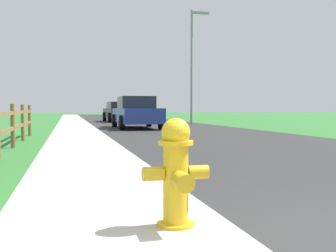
{
  "coord_description": "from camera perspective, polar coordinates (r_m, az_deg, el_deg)",
  "views": [
    {
      "loc": [
        -1.37,
        -2.46,
        1.0
      ],
      "look_at": [
        0.57,
        5.42,
        0.64
      ],
      "focal_mm": 43.74,
      "sensor_mm": 36.0,
      "label": 1
    }
  ],
  "objects": [
    {
      "name": "parked_car_black",
      "position": [
        29.84,
        -6.74,
        2.04
      ],
      "size": [
        2.18,
        5.02,
        1.43
      ],
      "color": "black",
      "rests_on": "ground"
    },
    {
      "name": "street_lamp",
      "position": [
        25.59,
        3.53,
        9.53
      ],
      "size": [
        1.17,
        0.2,
        7.0
      ],
      "color": "gray",
      "rests_on": "ground"
    },
    {
      "name": "parked_suv_blue",
      "position": [
        20.1,
        -4.44,
        1.87
      ],
      "size": [
        2.05,
        4.86,
        1.56
      ],
      "color": "navy",
      "rests_on": "ground"
    },
    {
      "name": "road_asphalt",
      "position": [
        29.88,
        -4.41,
        0.62
      ],
      "size": [
        7.0,
        66.0,
        0.01
      ],
      "primitive_type": "cube",
      "color": "#2C2C2C",
      "rests_on": "ground"
    },
    {
      "name": "grass_verge",
      "position": [
        29.65,
        -19.85,
        0.47
      ],
      "size": [
        5.0,
        66.0,
        0.0
      ],
      "primitive_type": "cube",
      "color": "#2F6F2F",
      "rests_on": "ground"
    },
    {
      "name": "fire_hydrant",
      "position": [
        3.44,
        1.16,
        -6.27
      ],
      "size": [
        0.56,
        0.48,
        0.91
      ],
      "color": "yellow",
      "rests_on": "ground"
    },
    {
      "name": "curb_concrete",
      "position": [
        29.53,
        -16.96,
        0.5
      ],
      "size": [
        6.0,
        66.0,
        0.01
      ],
      "primitive_type": "cube",
      "color": "#B2AAA1",
      "rests_on": "ground"
    },
    {
      "name": "ground_plane",
      "position": [
        27.52,
        -10.94,
        0.41
      ],
      "size": [
        120.0,
        120.0,
        0.0
      ],
      "primitive_type": "plane",
      "color": "#2F6F2F"
    }
  ]
}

